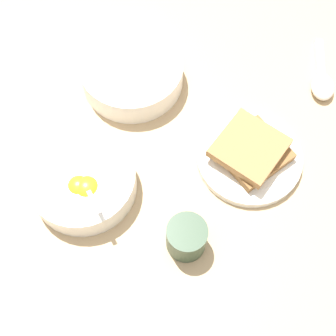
# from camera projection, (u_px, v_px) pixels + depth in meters

# --- Properties ---
(ground_plane) EXTENTS (3.00, 3.00, 0.00)m
(ground_plane) POSITION_uv_depth(u_px,v_px,m) (181.00, 179.00, 0.78)
(ground_plane) COLOR tan
(egg_bowl) EXTENTS (0.17, 0.17, 0.08)m
(egg_bowl) POSITION_uv_depth(u_px,v_px,m) (83.00, 181.00, 0.75)
(egg_bowl) COLOR white
(egg_bowl) RESTS_ON ground_plane
(toast_plate) EXTENTS (0.18, 0.18, 0.02)m
(toast_plate) POSITION_uv_depth(u_px,v_px,m) (249.00, 157.00, 0.79)
(toast_plate) COLOR white
(toast_plate) RESTS_ON ground_plane
(toast_sandwich) EXTENTS (0.15, 0.14, 0.03)m
(toast_sandwich) POSITION_uv_depth(u_px,v_px,m) (251.00, 150.00, 0.77)
(toast_sandwich) COLOR brown
(toast_sandwich) RESTS_ON toast_plate
(soup_spoon) EXTENTS (0.04, 0.14, 0.03)m
(soup_spoon) POSITION_uv_depth(u_px,v_px,m) (322.00, 82.00, 0.85)
(soup_spoon) COLOR white
(soup_spoon) RESTS_ON ground_plane
(congee_bowl) EXTENTS (0.18, 0.18, 0.05)m
(congee_bowl) POSITION_uv_depth(u_px,v_px,m) (132.00, 72.00, 0.84)
(congee_bowl) COLOR white
(congee_bowl) RESTS_ON ground_plane
(drinking_cup) EXTENTS (0.06, 0.06, 0.06)m
(drinking_cup) POSITION_uv_depth(u_px,v_px,m) (187.00, 237.00, 0.70)
(drinking_cup) COLOR #334733
(drinking_cup) RESTS_ON ground_plane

